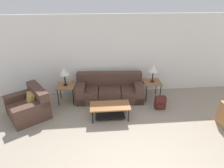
{
  "coord_description": "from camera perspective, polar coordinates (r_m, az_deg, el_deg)",
  "views": [
    {
      "loc": [
        -0.73,
        -2.36,
        3.29
      ],
      "look_at": [
        -0.26,
        2.78,
        0.8
      ],
      "focal_mm": 32.0,
      "sensor_mm": 36.0,
      "label": 1
    }
  ],
  "objects": [
    {
      "name": "wall_back",
      "position": [
        6.59,
        1.42,
        8.19
      ],
      "size": [
        9.14,
        0.06,
        2.6
      ],
      "color": "white",
      "rests_on": "ground_plane"
    },
    {
      "name": "couch",
      "position": [
        6.46,
        -0.7,
        -1.8
      ],
      "size": [
        2.15,
        0.96,
        0.82
      ],
      "color": "#4C3328",
      "rests_on": "ground_plane"
    },
    {
      "name": "armchair",
      "position": [
        6.1,
        -22.58,
        -5.89
      ],
      "size": [
        1.4,
        1.45,
        0.8
      ],
      "color": "#4C3328",
      "rests_on": "ground_plane"
    },
    {
      "name": "coffee_table",
      "position": [
        5.5,
        -0.56,
        -7.06
      ],
      "size": [
        1.09,
        0.52,
        0.41
      ],
      "color": "#935B33",
      "rests_on": "ground_plane"
    },
    {
      "name": "side_table_left",
      "position": [
        6.33,
        -13.07,
        -0.77
      ],
      "size": [
        0.53,
        0.53,
        0.59
      ],
      "color": "#935B33",
      "rests_on": "ground_plane"
    },
    {
      "name": "side_table_right",
      "position": [
        6.51,
        11.36,
        0.2
      ],
      "size": [
        0.53,
        0.53,
        0.59
      ],
      "color": "#935B33",
      "rests_on": "ground_plane"
    },
    {
      "name": "table_lamp_left",
      "position": [
        6.12,
        -13.54,
        3.46
      ],
      "size": [
        0.31,
        0.31,
        0.57
      ],
      "color": "black",
      "rests_on": "side_table_left"
    },
    {
      "name": "table_lamp_right",
      "position": [
        6.31,
        11.76,
        4.34
      ],
      "size": [
        0.31,
        0.31,
        0.57
      ],
      "color": "black",
      "rests_on": "side_table_right"
    },
    {
      "name": "backpack",
      "position": [
        6.15,
        13.6,
        -5.26
      ],
      "size": [
        0.32,
        0.24,
        0.4
      ],
      "color": "#4C1E19",
      "rests_on": "ground_plane"
    }
  ]
}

